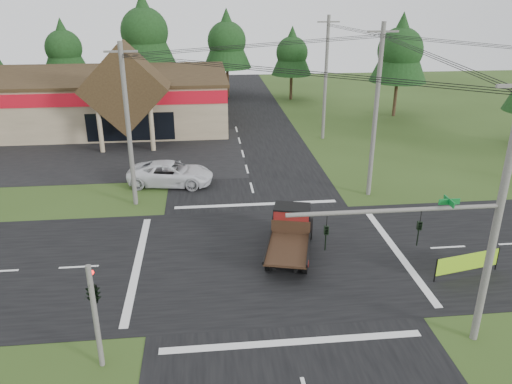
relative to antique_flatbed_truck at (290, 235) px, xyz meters
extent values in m
plane|color=#2D4318|center=(-1.07, -0.12, -1.21)|extent=(120.00, 120.00, 0.00)
cube|color=black|center=(-1.07, -0.12, -1.20)|extent=(12.00, 120.00, 0.02)
cube|color=black|center=(-1.07, -0.12, -1.20)|extent=(120.00, 12.00, 0.02)
cube|color=black|center=(-15.07, 18.88, -1.20)|extent=(28.00, 14.00, 0.02)
cube|color=gray|center=(-17.07, 29.88, 1.29)|extent=(30.00, 15.00, 5.00)
cube|color=#332315|center=(-17.07, 29.88, 3.84)|extent=(30.40, 15.40, 0.30)
cube|color=maroon|center=(-17.07, 22.33, 2.89)|extent=(30.00, 0.12, 1.20)
cube|color=#332315|center=(-11.07, 21.38, 4.09)|extent=(7.78, 4.00, 7.78)
cylinder|color=gray|center=(-13.27, 19.68, 0.79)|extent=(0.40, 0.40, 4.00)
cylinder|color=gray|center=(-8.87, 19.68, 0.79)|extent=(0.40, 0.40, 4.00)
cube|color=black|center=(-11.07, 22.36, 0.29)|extent=(8.00, 0.08, 2.60)
cylinder|color=#595651|center=(6.43, -7.62, 2.29)|extent=(0.24, 0.24, 7.00)
cylinder|color=#595651|center=(2.43, -7.62, 4.79)|extent=(8.00, 0.16, 0.16)
imported|color=black|center=(3.43, -7.62, 3.79)|extent=(0.16, 0.20, 1.00)
imported|color=black|center=(-0.07, -7.62, 3.79)|extent=(0.16, 0.20, 1.00)
cube|color=#0C6626|center=(4.43, -7.62, 5.04)|extent=(0.80, 0.04, 0.22)
cylinder|color=#595651|center=(-8.57, -7.62, 0.99)|extent=(0.20, 0.20, 4.40)
imported|color=black|center=(-8.57, -7.42, 2.49)|extent=(0.53, 2.48, 1.00)
sphere|color=#FF0C0C|center=(-8.57, -7.27, 2.69)|extent=(0.18, 0.18, 0.18)
cylinder|color=#595651|center=(6.43, -7.62, 4.29)|extent=(0.30, 0.30, 11.00)
cylinder|color=#595651|center=(-9.07, 7.88, 4.04)|extent=(0.30, 0.30, 10.50)
cube|color=#595651|center=(-9.07, 7.88, 8.69)|extent=(2.00, 0.12, 0.12)
cylinder|color=#595651|center=(6.93, 7.88, 4.54)|extent=(0.30, 0.30, 11.50)
cube|color=#595651|center=(6.93, 7.88, 9.69)|extent=(2.00, 0.12, 0.12)
cylinder|color=#595651|center=(6.93, 21.88, 4.39)|extent=(0.30, 0.30, 11.20)
cube|color=#595651|center=(6.93, 21.88, 9.39)|extent=(2.00, 0.12, 0.12)
cylinder|color=#332316|center=(-21.07, 41.88, 0.54)|extent=(0.36, 0.36, 3.50)
cone|color=black|center=(-21.07, 41.88, 5.59)|extent=(5.60, 5.60, 6.60)
sphere|color=black|center=(-21.07, 41.88, 5.29)|extent=(4.40, 4.40, 4.40)
cylinder|color=#332316|center=(-11.07, 40.88, 1.06)|extent=(0.36, 0.36, 4.55)
cone|color=black|center=(-11.07, 40.88, 7.63)|extent=(7.28, 7.28, 8.58)
sphere|color=black|center=(-11.07, 40.88, 7.24)|extent=(5.72, 5.72, 5.72)
cylinder|color=#332316|center=(-1.07, 41.88, 0.71)|extent=(0.36, 0.36, 3.85)
cone|color=black|center=(-1.07, 41.88, 6.27)|extent=(6.16, 6.16, 7.26)
sphere|color=black|center=(-1.07, 41.88, 5.94)|extent=(4.84, 4.84, 4.84)
cylinder|color=#332316|center=(6.93, 39.88, 0.36)|extent=(0.36, 0.36, 3.15)
cone|color=black|center=(6.93, 39.88, 4.91)|extent=(5.04, 5.04, 5.94)
sphere|color=black|center=(6.93, 39.88, 4.64)|extent=(3.96, 3.96, 3.96)
cylinder|color=#332316|center=(16.93, 29.88, 0.71)|extent=(0.36, 0.36, 3.85)
cone|color=black|center=(16.93, 29.88, 6.27)|extent=(6.16, 6.16, 7.26)
sphere|color=black|center=(16.93, 29.88, 5.94)|extent=(4.84, 4.84, 4.84)
imported|color=silver|center=(-6.88, 11.24, -0.36)|extent=(6.48, 3.72, 1.70)
camera|label=1|loc=(-4.29, -23.35, 12.25)|focal=35.00mm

